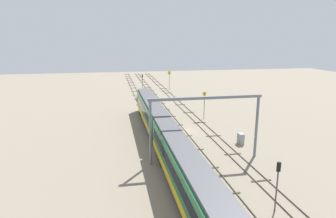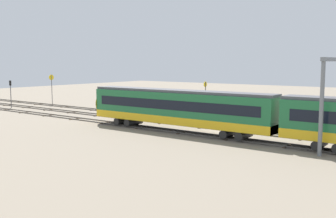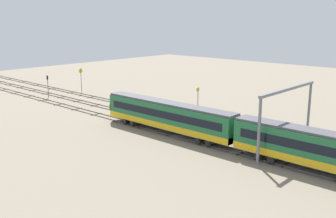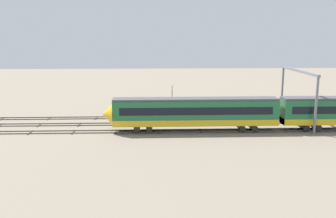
{
  "view_description": "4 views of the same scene",
  "coord_description": "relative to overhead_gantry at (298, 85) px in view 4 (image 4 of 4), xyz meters",
  "views": [
    {
      "loc": [
        -47.19,
        11.36,
        15.56
      ],
      "look_at": [
        2.78,
        1.68,
        3.28
      ],
      "focal_mm": 31.17,
      "sensor_mm": 36.0,
      "label": 1
    },
    {
      "loc": [
        -22.36,
        41.59,
        8.03
      ],
      "look_at": [
        7.13,
        2.07,
        2.24
      ],
      "focal_mm": 41.93,
      "sensor_mm": 36.0,
      "label": 2
    },
    {
      "loc": [
        -34.84,
        46.76,
        17.26
      ],
      "look_at": [
        5.44,
        2.88,
        3.32
      ],
      "focal_mm": 41.47,
      "sensor_mm": 36.0,
      "label": 3
    },
    {
      "loc": [
        10.08,
        58.42,
        14.27
      ],
      "look_at": [
        7.74,
        0.25,
        2.49
      ],
      "focal_mm": 40.37,
      "sensor_mm": 36.0,
      "label": 4
    }
  ],
  "objects": [
    {
      "name": "track_with_train",
      "position": [
        12.96,
        4.79,
        -6.13
      ],
      "size": [
        174.2,
        2.4,
        0.16
      ],
      "color": "#59544C",
      "rests_on": "ground"
    },
    {
      "name": "speed_sign_mid_trackside",
      "position": [
        19.74,
        -6.25,
        -2.81
      ],
      "size": [
        0.14,
        0.81,
        5.43
      ],
      "color": "#4C4C51",
      "rests_on": "ground"
    },
    {
      "name": "track_near_foreground",
      "position": [
        12.96,
        -4.46,
        -6.13
      ],
      "size": [
        174.2,
        2.4,
        0.16
      ],
      "color": "#59544C",
      "rests_on": "ground"
    },
    {
      "name": "track_second_near",
      "position": [
        12.96,
        0.17,
        -6.13
      ],
      "size": [
        174.2,
        2.4,
        0.16
      ],
      "color": "#59544C",
      "rests_on": "ground"
    },
    {
      "name": "relay_cabinet",
      "position": [
        4.8,
        -7.28,
        -5.39
      ],
      "size": [
        1.16,
        0.72,
        1.64
      ],
      "color": "gray",
      "rests_on": "ground"
    },
    {
      "name": "ground_plane",
      "position": [
        12.96,
        0.17,
        -6.2
      ],
      "size": [
        190.2,
        190.2,
        0.0
      ],
      "primitive_type": "plane",
      "color": "gray"
    },
    {
      "name": "overhead_gantry",
      "position": [
        0.0,
        0.0,
        0.0
      ],
      "size": [
        0.4,
        14.84,
        8.54
      ],
      "color": "slate",
      "rests_on": "ground"
    }
  ]
}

